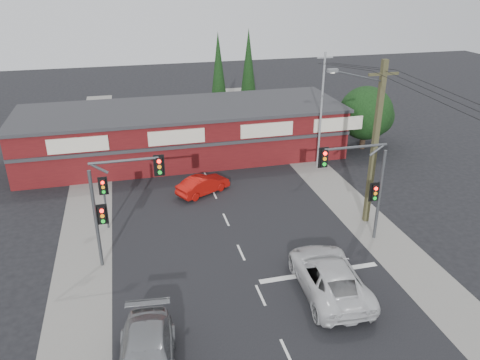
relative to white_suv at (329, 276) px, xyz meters
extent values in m
plane|color=black|center=(-3.33, 2.94, -0.85)|extent=(120.00, 120.00, 0.00)
cube|color=black|center=(-3.33, 7.94, -0.84)|extent=(14.00, 70.00, 0.01)
cube|color=gray|center=(-11.83, 7.94, -0.84)|extent=(3.00, 70.00, 0.02)
cube|color=gray|center=(5.17, 7.94, -0.84)|extent=(3.00, 70.00, 0.02)
cube|color=silver|center=(0.17, 1.44, -0.83)|extent=(6.50, 0.35, 0.01)
imported|color=silver|center=(0.00, 0.00, 0.00)|extent=(3.22, 6.29, 1.70)
imported|color=gray|center=(-8.95, -3.25, -0.05)|extent=(2.78, 5.72, 1.60)
imported|color=#AE100A|center=(-4.04, 12.35, -0.20)|extent=(4.09, 3.11, 1.29)
cube|color=silver|center=(-3.33, -3.45, -0.83)|extent=(0.12, 1.60, 0.01)
cube|color=silver|center=(-3.33, 0.42, -0.83)|extent=(0.12, 1.60, 0.01)
cube|color=silver|center=(-3.33, 4.29, -0.83)|extent=(0.12, 1.60, 0.01)
cube|color=silver|center=(-3.33, 8.16, -0.83)|extent=(0.12, 1.60, 0.01)
cube|color=silver|center=(-3.33, 12.03, -0.83)|extent=(0.12, 1.60, 0.01)
cube|color=silver|center=(-3.33, 15.90, -0.83)|extent=(0.12, 1.60, 0.01)
cube|color=silver|center=(-3.33, 19.77, -0.83)|extent=(0.12, 1.60, 0.01)
cube|color=silver|center=(-3.33, 23.63, -0.83)|extent=(0.12, 1.60, 0.01)
cube|color=#4B0F11|center=(-4.33, 19.94, 1.15)|extent=(26.00, 8.00, 4.00)
cube|color=#2D2D30|center=(-4.33, 19.94, 3.25)|extent=(26.40, 8.40, 0.25)
cube|color=beige|center=(-12.33, 15.89, 2.25)|extent=(4.20, 0.12, 1.10)
cube|color=beige|center=(-5.33, 15.89, 2.25)|extent=(4.20, 0.12, 1.10)
cube|color=beige|center=(1.67, 15.89, 2.25)|extent=(4.20, 0.12, 1.10)
cube|color=beige|center=(7.67, 15.89, 2.25)|extent=(4.20, 0.12, 1.10)
cube|color=#2D2D30|center=(-4.33, 15.84, 1.45)|extent=(26.00, 0.15, 0.25)
cylinder|color=#2D2116|center=(11.17, 17.94, 0.05)|extent=(0.50, 0.50, 1.80)
sphere|color=black|center=(11.17, 17.94, 2.35)|extent=(4.60, 4.60, 4.60)
sphere|color=black|center=(12.67, 18.94, 1.65)|extent=(3.40, 3.40, 3.40)
sphere|color=black|center=(9.87, 19.34, 1.45)|extent=(2.80, 2.80, 2.80)
cylinder|color=#2D2116|center=(0.17, 26.94, 0.15)|extent=(0.24, 0.24, 2.00)
cone|color=black|center=(0.17, 26.94, 4.65)|extent=(1.80, 1.80, 7.50)
cylinder|color=#2D2116|center=(3.67, 28.94, 0.15)|extent=(0.24, 0.24, 2.00)
cone|color=black|center=(3.67, 28.94, 4.65)|extent=(1.80, 1.80, 7.50)
cylinder|color=#47494C|center=(-10.83, 4.94, 1.90)|extent=(0.18, 0.18, 5.50)
cylinder|color=#47494C|center=(-9.13, 4.94, 5.00)|extent=(3.40, 0.14, 0.14)
cylinder|color=#47494C|center=(-10.32, 4.94, 4.70)|extent=(0.82, 0.14, 0.63)
cube|color=black|center=(-7.43, 4.94, 4.55)|extent=(0.32, 0.22, 0.95)
cube|color=black|center=(-7.43, 5.01, 4.55)|extent=(0.55, 0.04, 1.15)
cylinder|color=#FF0C07|center=(-7.43, 4.81, 4.85)|extent=(0.20, 0.06, 0.20)
cylinder|color=orange|center=(-7.43, 4.81, 4.55)|extent=(0.20, 0.06, 0.20)
cylinder|color=#0CE526|center=(-7.43, 4.81, 4.25)|extent=(0.20, 0.06, 0.20)
cube|color=black|center=(-10.48, 4.94, 2.15)|extent=(0.32, 0.22, 0.95)
cube|color=black|center=(-10.48, 5.01, 2.15)|extent=(0.55, 0.04, 1.15)
cylinder|color=#FF0C07|center=(-10.48, 4.81, 2.45)|extent=(0.20, 0.06, 0.20)
cylinder|color=orange|center=(-10.48, 4.81, 2.15)|extent=(0.20, 0.06, 0.20)
cylinder|color=#0CE526|center=(-10.48, 4.81, 1.85)|extent=(0.20, 0.06, 0.20)
cylinder|color=#47494C|center=(4.67, 3.94, 1.90)|extent=(0.18, 0.18, 5.50)
cylinder|color=#47494C|center=(2.87, 3.94, 5.00)|extent=(3.60, 0.14, 0.14)
cylinder|color=#47494C|center=(4.13, 3.94, 4.70)|extent=(0.82, 0.14, 0.63)
cube|color=black|center=(1.07, 3.94, 4.55)|extent=(0.32, 0.22, 0.95)
cube|color=black|center=(1.07, 4.01, 4.55)|extent=(0.55, 0.04, 1.15)
cylinder|color=#FF0C07|center=(1.07, 3.81, 4.85)|extent=(0.20, 0.06, 0.20)
cylinder|color=orange|center=(1.07, 3.81, 4.55)|extent=(0.20, 0.06, 0.20)
cylinder|color=#0CE526|center=(1.07, 3.81, 4.25)|extent=(0.20, 0.06, 0.20)
cube|color=black|center=(4.32, 3.94, 2.15)|extent=(0.32, 0.22, 0.95)
cube|color=black|center=(4.32, 4.01, 2.15)|extent=(0.55, 0.04, 1.15)
cylinder|color=#FF0C07|center=(4.32, 3.81, 2.45)|extent=(0.20, 0.06, 0.20)
cylinder|color=orange|center=(4.32, 3.81, 2.15)|extent=(0.20, 0.06, 0.20)
cylinder|color=#0CE526|center=(4.32, 3.81, 1.85)|extent=(0.20, 0.06, 0.20)
cylinder|color=#47494C|center=(-10.53, 8.94, 0.65)|extent=(0.12, 0.12, 3.00)
cube|color=black|center=(-10.53, 8.94, 1.95)|extent=(0.32, 0.22, 0.95)
cube|color=black|center=(-10.53, 9.01, 1.95)|extent=(0.55, 0.04, 1.15)
cylinder|color=#FF0C07|center=(-10.53, 8.81, 2.25)|extent=(0.20, 0.06, 0.20)
cylinder|color=orange|center=(-10.53, 8.81, 1.95)|extent=(0.20, 0.06, 0.20)
cylinder|color=#0CE526|center=(-10.53, 8.81, 1.65)|extent=(0.20, 0.06, 0.20)
cube|color=#4A4729|center=(5.17, 5.94, 4.15)|extent=(0.30, 0.30, 10.00)
cube|color=#4A4729|center=(5.17, 5.94, 8.35)|extent=(1.80, 0.14, 0.14)
cylinder|color=#47494C|center=(3.57, 5.79, 8.35)|extent=(3.23, 0.39, 0.89)
cube|color=slate|center=(1.97, 5.64, 8.75)|extent=(0.55, 0.25, 0.18)
cylinder|color=silver|center=(1.97, 5.64, 8.65)|extent=(0.28, 0.28, 0.05)
cylinder|color=gray|center=(5.67, 14.94, 3.65)|extent=(0.16, 0.16, 9.00)
cube|color=gray|center=(5.67, 14.94, 7.75)|extent=(1.20, 0.10, 0.10)
cylinder|color=black|center=(4.83, 10.44, 7.95)|extent=(0.73, 9.01, 1.22)
cylinder|color=black|center=(5.42, 10.44, 7.95)|extent=(0.52, 9.00, 1.22)
cylinder|color=black|center=(6.02, 10.44, 7.95)|extent=(0.31, 9.00, 1.22)
camera|label=1|loc=(-8.76, -17.16, 13.60)|focal=35.00mm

